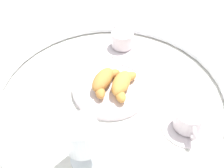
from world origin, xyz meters
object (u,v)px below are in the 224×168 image
Objects in this scene: pastry_plate at (112,89)px; coffee_cup_far at (122,41)px; croissant_large at (104,80)px; croissant_small at (122,84)px; juice_glass_left at (82,138)px; sugar_packet at (187,90)px; coffee_cup_near at (188,121)px.

pastry_plate is 1.67× the size of coffee_cup_far.
croissant_large is 0.98× the size of croissant_small.
croissant_large is at bearing 162.66° from juice_glass_left.
croissant_large is 2.41× the size of sugar_packet.
croissant_small is 0.90× the size of coffee_cup_near.
coffee_cup_near reaches higher than sugar_packet.
croissant_large is 0.89× the size of coffee_cup_far.
croissant_small is at bearing -133.64° from coffee_cup_near.
croissant_large is at bearing -111.45° from croissant_small.
juice_glass_left is (0.21, -0.12, 0.05)m from croissant_small.
pastry_plate is 0.22m from sugar_packet.
juice_glass_left is (0.43, -0.16, 0.07)m from coffee_cup_far.
coffee_cup_near is (0.14, 0.15, -0.01)m from croissant_small.
pastry_plate is at bearing 156.80° from juice_glass_left.
coffee_cup_far is 0.46m from juice_glass_left.
sugar_packet is (0.23, 0.16, -0.02)m from coffee_cup_far.
croissant_small is 0.25m from juice_glass_left.
sugar_packet is at bearing 161.67° from coffee_cup_near.
croissant_small is 2.45× the size of sugar_packet.
croissant_small is at bearing 67.66° from pastry_plate.
sugar_packet is (-0.19, 0.32, -0.09)m from juice_glass_left.
croissant_large is 0.26m from coffee_cup_near.
pastry_plate is at bearing -91.30° from sugar_packet.
coffee_cup_near reaches higher than pastry_plate.
croissant_large is 0.06m from croissant_small.
croissant_small reaches higher than coffee_cup_near.
coffee_cup_near is 0.14m from sugar_packet.
coffee_cup_near is 1.00× the size of coffee_cup_far.
coffee_cup_near is at bearing 46.36° from croissant_small.
sugar_packet is at bearing 34.57° from coffee_cup_far.
croissant_large is at bearing -110.33° from pastry_plate.
croissant_small is 0.88× the size of juice_glass_left.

